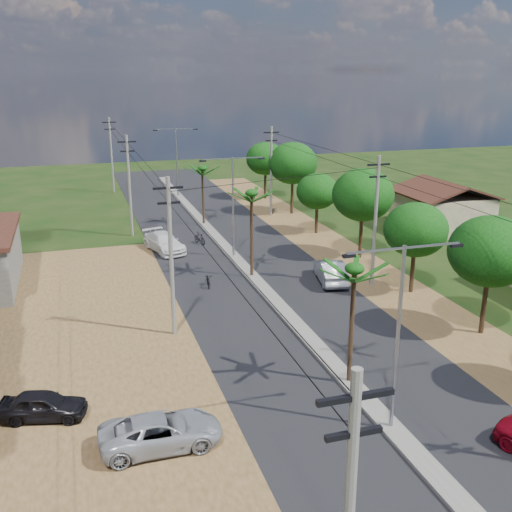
{
  "coord_description": "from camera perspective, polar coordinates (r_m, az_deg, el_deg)",
  "views": [
    {
      "loc": [
        -11.77,
        -19.01,
        14.33
      ],
      "look_at": [
        -1.01,
        15.69,
        3.0
      ],
      "focal_mm": 42.0,
      "sensor_mm": 36.0,
      "label": 1
    }
  ],
  "objects": [
    {
      "name": "streetlight_mid",
      "position": [
        46.55,
        -2.21,
        5.47
      ],
      "size": [
        5.1,
        0.18,
        8.0
      ],
      "color": "gray",
      "rests_on": "ground"
    },
    {
      "name": "tree_east_f",
      "position": [
        54.33,
        5.86,
        6.15
      ],
      "size": [
        3.8,
        3.8,
        5.52
      ],
      "color": "black",
      "rests_on": "ground"
    },
    {
      "name": "tree_east_h",
      "position": [
        69.09,
        0.9,
        9.25
      ],
      "size": [
        4.4,
        4.4,
        6.52
      ],
      "color": "black",
      "rests_on": "ground"
    },
    {
      "name": "dirt_shoulder_east",
      "position": [
        42.1,
        12.77,
        -3.01
      ],
      "size": [
        5.0,
        90.0,
        0.03
      ],
      "primitive_type": "cube",
      "color": "#51401B",
      "rests_on": "ground"
    },
    {
      "name": "palm_median_far",
      "position": [
        56.99,
        -5.13,
        8.09
      ],
      "size": [
        2.0,
        2.0,
        5.85
      ],
      "color": "black",
      "rests_on": "ground"
    },
    {
      "name": "streetlight_near",
      "position": [
        24.31,
        13.43,
        -6.3
      ],
      "size": [
        5.1,
        0.18,
        8.0
      ],
      "color": "gray",
      "rests_on": "ground"
    },
    {
      "name": "road",
      "position": [
        38.73,
        1.74,
        -4.37
      ],
      "size": [
        12.0,
        110.0,
        0.04
      ],
      "primitive_type": "cube",
      "color": "black",
      "rests_on": "ground"
    },
    {
      "name": "tree_east_d",
      "position": [
        40.47,
        14.97,
        2.43
      ],
      "size": [
        4.2,
        4.2,
        6.13
      ],
      "color": "black",
      "rests_on": "ground"
    },
    {
      "name": "car_parked_silver",
      "position": [
        24.86,
        -9.04,
        -16.24
      ],
      "size": [
        4.86,
        2.26,
        1.35
      ],
      "primitive_type": "imported",
      "rotation": [
        0.0,
        0.0,
        1.58
      ],
      "color": "#A5A8AD",
      "rests_on": "ground"
    },
    {
      "name": "utility_pole_w_b",
      "position": [
        32.81,
        -8.1,
        0.17
      ],
      "size": [
        1.6,
        0.24,
        9.0
      ],
      "color": "#605E56",
      "rests_on": "ground"
    },
    {
      "name": "utility_pole_w_c",
      "position": [
        54.08,
        -11.97,
        6.75
      ],
      "size": [
        1.6,
        0.24,
        9.0
      ],
      "color": "#605E56",
      "rests_on": "ground"
    },
    {
      "name": "utility_pole_e_b",
      "position": [
        41.1,
        11.3,
        3.51
      ],
      "size": [
        1.6,
        0.24,
        9.0
      ],
      "color": "#605E56",
      "rests_on": "ground"
    },
    {
      "name": "dirt_lot_west",
      "position": [
        30.74,
        -21.61,
        -11.76
      ],
      "size": [
        18.0,
        46.0,
        0.04
      ],
      "primitive_type": "cube",
      "color": "#51401B",
      "rests_on": "ground"
    },
    {
      "name": "utility_pole_w_d",
      "position": [
        74.78,
        -13.61,
        9.49
      ],
      "size": [
        1.6,
        0.24,
        9.0
      ],
      "color": "#605E56",
      "rests_on": "ground"
    },
    {
      "name": "moto_rider_west_b",
      "position": [
        51.53,
        -5.38,
        1.67
      ],
      "size": [
        1.02,
        1.73,
        1.0
      ],
      "primitive_type": "imported",
      "rotation": [
        0.0,
        0.0,
        0.36
      ],
      "color": "black",
      "rests_on": "ground"
    },
    {
      "name": "ground",
      "position": [
        26.56,
        12.69,
        -15.81
      ],
      "size": [
        160.0,
        160.0,
        0.0
      ],
      "primitive_type": "plane",
      "color": "black",
      "rests_on": "ground"
    },
    {
      "name": "utility_pole_e_c",
      "position": [
        60.94,
        1.45,
        8.27
      ],
      "size": [
        1.6,
        0.24,
        9.0
      ],
      "color": "#605E56",
      "rests_on": "ground"
    },
    {
      "name": "moto_rider_west_a",
      "position": [
        41.37,
        -4.58,
        -2.32
      ],
      "size": [
        0.85,
        1.82,
        0.92
      ],
      "primitive_type": "imported",
      "rotation": [
        0.0,
        0.0,
        -0.14
      ],
      "color": "black",
      "rests_on": "ground"
    },
    {
      "name": "car_white_far",
      "position": [
        49.69,
        -8.73,
        1.24
      ],
      "size": [
        3.34,
        5.48,
        1.48
      ],
      "primitive_type": "imported",
      "rotation": [
        0.0,
        0.0,
        0.26
      ],
      "color": "silver",
      "rests_on": "ground"
    },
    {
      "name": "tree_east_g",
      "position": [
        61.63,
        3.5,
        8.81
      ],
      "size": [
        5.0,
        5.0,
        7.38
      ],
      "color": "black",
      "rests_on": "ground"
    },
    {
      "name": "palm_median_near",
      "position": [
        27.3,
        9.34,
        -1.71
      ],
      "size": [
        2.0,
        2.0,
        6.15
      ],
      "color": "black",
      "rests_on": "ground"
    },
    {
      "name": "house_east_far",
      "position": [
        58.54,
        17.33,
        4.76
      ],
      "size": [
        7.6,
        7.5,
        4.6
      ],
      "color": "gray",
      "rests_on": "ground"
    },
    {
      "name": "car_silver_mid",
      "position": [
        42.35,
        7.09,
        -1.47
      ],
      "size": [
        2.59,
        5.0,
        1.57
      ],
      "primitive_type": "imported",
      "rotation": [
        0.0,
        0.0,
        2.94
      ],
      "color": "#A5A8AD",
      "rests_on": "ground"
    },
    {
      "name": "palm_median_mid",
      "position": [
        41.61,
        -0.43,
        5.63
      ],
      "size": [
        2.0,
        2.0,
        6.55
      ],
      "color": "black",
      "rests_on": "ground"
    },
    {
      "name": "car_parked_dark",
      "position": [
        27.82,
        -19.59,
        -13.31
      ],
      "size": [
        3.89,
        2.33,
        1.24
      ],
      "primitive_type": "imported",
      "rotation": [
        0.0,
        0.0,
        1.32
      ],
      "color": "black",
      "rests_on": "ground"
    },
    {
      "name": "median",
      "position": [
        41.37,
        0.39,
        -2.82
      ],
      "size": [
        1.0,
        90.0,
        0.18
      ],
      "primitive_type": "cube",
      "color": "#605E56",
      "rests_on": "ground"
    },
    {
      "name": "tree_east_e",
      "position": [
        47.16,
        10.15,
        5.75
      ],
      "size": [
        4.8,
        4.8,
        7.14
      ],
      "color": "black",
      "rests_on": "ground"
    },
    {
      "name": "tree_east_c",
      "position": [
        35.03,
        21.44,
        0.41
      ],
      "size": [
        4.6,
        4.6,
        6.83
      ],
      "color": "black",
      "rests_on": "ground"
    },
    {
      "name": "streetlight_far",
      "position": [
        70.66,
        -7.58,
        9.41
      ],
      "size": [
        5.1,
        0.18,
        8.0
      ],
      "color": "gray",
      "rests_on": "ground"
    }
  ]
}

